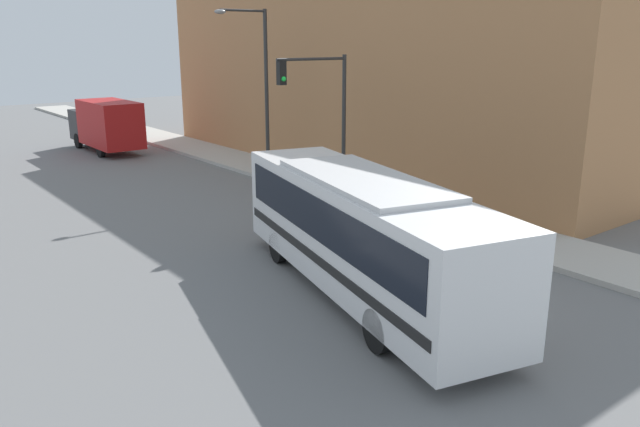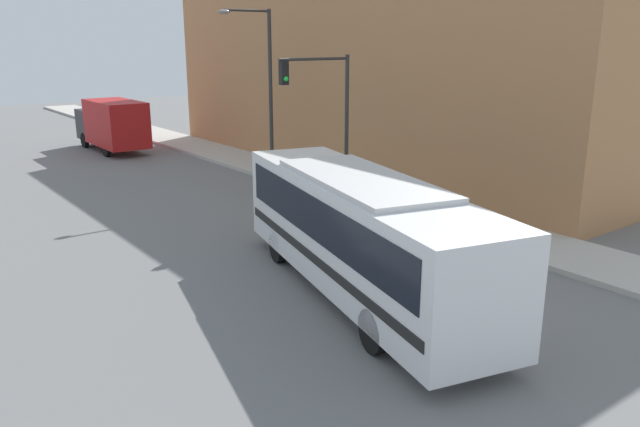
{
  "view_description": "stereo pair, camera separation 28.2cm",
  "coord_description": "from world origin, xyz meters",
  "px_view_note": "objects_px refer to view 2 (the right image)",
  "views": [
    {
      "loc": [
        -10.94,
        -9.07,
        6.34
      ],
      "look_at": [
        0.07,
        5.04,
        1.35
      ],
      "focal_mm": 35.0,
      "sensor_mm": 36.0,
      "label": 1
    },
    {
      "loc": [
        -10.72,
        -9.24,
        6.34
      ],
      "look_at": [
        0.07,
        5.04,
        1.35
      ],
      "focal_mm": 35.0,
      "sensor_mm": 36.0,
      "label": 2
    }
  ],
  "objects_px": {
    "traffic_light_pole": "(325,102)",
    "city_bus": "(360,228)",
    "delivery_truck": "(112,123)",
    "fire_hydrant": "(424,209)",
    "street_lamp": "(264,78)"
  },
  "relations": [
    {
      "from": "fire_hydrant",
      "to": "city_bus",
      "type": "bearing_deg",
      "value": -149.58
    },
    {
      "from": "delivery_truck",
      "to": "street_lamp",
      "type": "distance_m",
      "value": 12.25
    },
    {
      "from": "delivery_truck",
      "to": "fire_hydrant",
      "type": "height_order",
      "value": "delivery_truck"
    },
    {
      "from": "traffic_light_pole",
      "to": "city_bus",
      "type": "bearing_deg",
      "value": -122.26
    },
    {
      "from": "traffic_light_pole",
      "to": "street_lamp",
      "type": "bearing_deg",
      "value": 81.68
    },
    {
      "from": "delivery_truck",
      "to": "fire_hydrant",
      "type": "relative_size",
      "value": 9.18
    },
    {
      "from": "city_bus",
      "to": "street_lamp",
      "type": "bearing_deg",
      "value": 80.89
    },
    {
      "from": "delivery_truck",
      "to": "traffic_light_pole",
      "type": "height_order",
      "value": "traffic_light_pole"
    },
    {
      "from": "city_bus",
      "to": "street_lamp",
      "type": "height_order",
      "value": "street_lamp"
    },
    {
      "from": "delivery_truck",
      "to": "city_bus",
      "type": "bearing_deg",
      "value": -95.68
    },
    {
      "from": "city_bus",
      "to": "delivery_truck",
      "type": "relative_size",
      "value": 1.59
    },
    {
      "from": "city_bus",
      "to": "fire_hydrant",
      "type": "distance_m",
      "value": 7.1
    },
    {
      "from": "delivery_truck",
      "to": "street_lamp",
      "type": "height_order",
      "value": "street_lamp"
    },
    {
      "from": "fire_hydrant",
      "to": "street_lamp",
      "type": "xyz_separation_m",
      "value": [
        -0.09,
        10.29,
        4.1
      ]
    },
    {
      "from": "city_bus",
      "to": "fire_hydrant",
      "type": "height_order",
      "value": "city_bus"
    }
  ]
}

